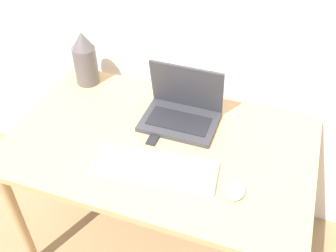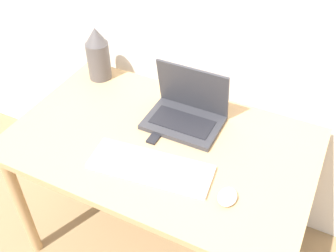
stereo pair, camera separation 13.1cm
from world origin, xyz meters
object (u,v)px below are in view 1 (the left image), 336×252
(laptop, at_px, (182,109))
(keyboard, at_px, (155,168))
(mouse, at_px, (235,191))
(mp3_player, at_px, (153,140))
(vase, at_px, (85,59))

(laptop, relative_size, keyboard, 0.66)
(mouse, xyz_separation_m, mp3_player, (-0.37, 0.16, -0.01))
(keyboard, bearing_deg, laptop, 89.44)
(mouse, height_order, mp3_player, mouse)
(mouse, bearing_deg, laptop, 132.73)
(keyboard, bearing_deg, mouse, -1.93)
(keyboard, bearing_deg, mp3_player, 113.98)
(laptop, xyz_separation_m, mouse, (0.30, -0.32, -0.04))
(laptop, distance_m, mouse, 0.44)
(mp3_player, bearing_deg, mouse, -23.09)
(keyboard, distance_m, vase, 0.67)
(mouse, xyz_separation_m, vase, (-0.80, 0.44, 0.11))
(mp3_player, bearing_deg, keyboard, -66.02)
(mouse, distance_m, mp3_player, 0.40)
(keyboard, relative_size, mouse, 5.49)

